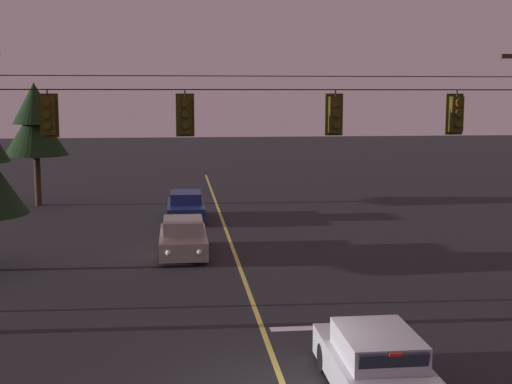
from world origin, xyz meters
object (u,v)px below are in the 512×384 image
Objects in this scene: traffic_light_leftmost at (48,115)px; traffic_light_right_inner at (457,114)px; car_waiting_near_lane at (376,365)px; car_oncoming_lead at (183,238)px; traffic_light_left_inner at (185,115)px; car_oncoming_trailing at (186,207)px; tree_verge_far at (35,123)px; traffic_light_centre at (335,115)px.

traffic_light_leftmost is 10.80m from traffic_light_right_inner.
car_waiting_near_lane and car_oncoming_lead have the same top height.
traffic_light_right_inner is at bearing 0.00° from traffic_light_left_inner.
car_oncoming_trailing is (0.21, 7.69, 0.00)m from car_oncoming_lead.
tree_verge_far is at bearing 121.15° from car_oncoming_lead.
traffic_light_centre is (7.45, 0.00, 0.00)m from traffic_light_leftmost.
traffic_light_leftmost is at bearing -102.59° from car_oncoming_trailing.
traffic_light_left_inner is (3.47, 0.00, 0.00)m from traffic_light_leftmost.
traffic_light_leftmost and traffic_light_right_inner have the same top height.
car_waiting_near_lane is at bearing -33.93° from traffic_light_leftmost.
car_waiting_near_lane is at bearing -125.82° from traffic_light_right_inner.
car_oncoming_trailing is at bearing 113.66° from traffic_light_right_inner.
traffic_light_left_inner is 1.00× the size of traffic_light_right_inner.
car_oncoming_lead is (-4.01, 8.64, -5.02)m from traffic_light_centre.
traffic_light_leftmost is 10.56m from car_oncoming_lead.
car_waiting_near_lane and car_oncoming_trailing have the same top height.
traffic_light_left_inner is 7.32m from traffic_light_right_inner.
traffic_light_leftmost is at bearing 180.00° from traffic_light_left_inner.
traffic_light_centre and traffic_light_right_inner have the same top height.
traffic_light_right_inner is at bearing -49.55° from car_oncoming_lead.
car_oncoming_lead is (3.43, 8.64, -5.02)m from traffic_light_leftmost.
traffic_light_left_inner reaches higher than car_oncoming_trailing.
car_oncoming_lead is (-3.83, 13.53, -0.00)m from car_waiting_near_lane.
traffic_light_left_inner reaches higher than car_waiting_near_lane.
car_oncoming_lead is 0.64× the size of tree_verge_far.
tree_verge_far is (-15.36, 21.87, -1.04)m from traffic_light_right_inner.
traffic_light_left_inner is 1.00× the size of traffic_light_centre.
traffic_light_centre reaches higher than car_oncoming_lead.
traffic_light_centre reaches higher than car_oncoming_trailing.
traffic_light_centre is at bearing 0.00° from traffic_light_left_inner.
traffic_light_left_inner is at bearing 180.00° from traffic_light_centre.
tree_verge_far reaches higher than car_oncoming_trailing.
traffic_light_leftmost is 22.36m from tree_verge_far.
car_oncoming_trailing is (-7.15, 16.33, -5.02)m from traffic_light_right_inner.
car_waiting_near_lane is 21.52m from car_oncoming_trailing.
traffic_light_right_inner is (3.35, 0.00, 0.00)m from traffic_light_centre.
traffic_light_left_inner is at bearing 180.00° from traffic_light_right_inner.
traffic_light_centre is at bearing 87.91° from car_waiting_near_lane.
car_oncoming_lead is 1.00× the size of car_oncoming_trailing.
traffic_light_left_inner is 17.08m from car_oncoming_trailing.
car_oncoming_lead is (-7.36, 8.64, -5.02)m from traffic_light_right_inner.
traffic_light_right_inner is (7.32, 0.00, 0.00)m from traffic_light_left_inner.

